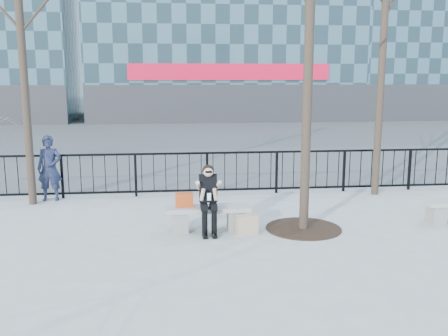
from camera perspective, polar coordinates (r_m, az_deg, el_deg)
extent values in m
plane|color=#969691|center=(9.93, -1.82, -7.15)|extent=(120.00, 120.00, 0.00)
cube|color=#474747|center=(24.63, -4.40, 3.54)|extent=(60.00, 23.00, 0.01)
cube|color=black|center=(12.61, -2.86, 1.71)|extent=(14.00, 0.05, 0.05)
cube|color=black|center=(12.79, -2.82, -2.54)|extent=(14.00, 0.05, 0.05)
cube|color=#2D2D30|center=(31.66, 0.67, 7.32)|extent=(18.00, 0.08, 2.40)
cube|color=red|center=(31.55, 0.69, 10.94)|extent=(12.60, 0.12, 1.00)
cylinder|color=black|center=(9.71, 9.72, 14.72)|extent=(0.18, 0.18, 7.50)
cylinder|color=black|center=(12.39, -21.98, 10.89)|extent=(0.18, 0.18, 6.50)
cylinder|color=black|center=(13.11, 17.66, 12.19)|extent=(0.18, 0.18, 7.00)
cylinder|color=black|center=(10.15, 9.06, -6.82)|extent=(1.50, 1.50, 0.02)
cube|color=slate|center=(9.85, -5.04, -6.12)|extent=(0.32, 0.38, 0.40)
cube|color=slate|center=(9.93, 1.35, -5.95)|extent=(0.32, 0.38, 0.40)
cube|color=gray|center=(9.81, -1.84, -4.67)|extent=(1.65, 0.46, 0.09)
cube|color=slate|center=(11.27, 23.09, -4.85)|extent=(0.30, 0.36, 0.38)
cube|color=#B94216|center=(9.76, -4.57, -3.66)|extent=(0.35, 0.19, 0.28)
cube|color=beige|center=(9.62, 2.65, -6.52)|extent=(0.44, 0.23, 0.39)
imported|color=black|center=(12.78, -19.30, -0.03)|extent=(0.59, 0.40, 1.60)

